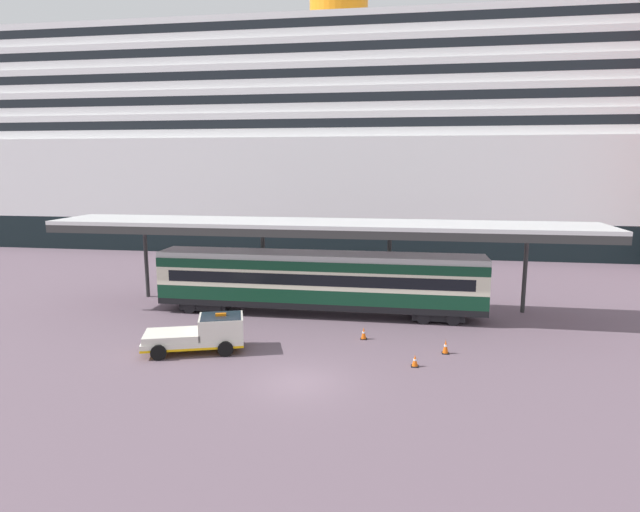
{
  "coord_description": "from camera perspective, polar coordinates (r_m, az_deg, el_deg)",
  "views": [
    {
      "loc": [
        4.48,
        -22.04,
        9.75
      ],
      "look_at": [
        -0.26,
        7.7,
        4.5
      ],
      "focal_mm": 29.44,
      "sensor_mm": 36.0,
      "label": 1
    }
  ],
  "objects": [
    {
      "name": "ground_plane",
      "position": [
        24.52,
        -2.3,
        -13.56
      ],
      "size": [
        400.0,
        400.0,
        0.0
      ],
      "primitive_type": "plane",
      "color": "#685461"
    },
    {
      "name": "service_truck",
      "position": [
        28.65,
        -12.55,
        -8.16
      ],
      "size": [
        5.57,
        3.55,
        2.02
      ],
      "color": "silver",
      "rests_on": "ground"
    },
    {
      "name": "train_carriage",
      "position": [
        34.28,
        -0.13,
        -2.66
      ],
      "size": [
        21.21,
        2.81,
        4.11
      ],
      "color": "black",
      "rests_on": "ground"
    },
    {
      "name": "traffic_cone_near",
      "position": [
        30.08,
        4.77,
        -8.37
      ],
      "size": [
        0.36,
        0.36,
        0.7
      ],
      "color": "black",
      "rests_on": "ground"
    },
    {
      "name": "cruise_ship",
      "position": [
        72.33,
        -9.93,
        11.41
      ],
      "size": [
        172.62,
        26.15,
        35.74
      ],
      "color": "black",
      "rests_on": "ground"
    },
    {
      "name": "traffic_cone_mid",
      "position": [
        28.56,
        13.49,
        -9.56
      ],
      "size": [
        0.36,
        0.36,
        0.76
      ],
      "color": "black",
      "rests_on": "ground"
    },
    {
      "name": "platform_canopy",
      "position": [
        34.1,
        -0.02,
        3.31
      ],
      "size": [
        35.73,
        5.1,
        6.1
      ],
      "color": "silver",
      "rests_on": "ground"
    },
    {
      "name": "traffic_cone_far",
      "position": [
        26.55,
        10.28,
        -11.15
      ],
      "size": [
        0.36,
        0.36,
        0.6
      ],
      "color": "black",
      "rests_on": "ground"
    }
  ]
}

